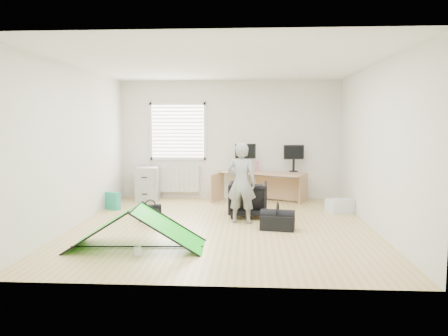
# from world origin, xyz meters

# --- Properties ---
(ground) EXTENTS (5.50, 5.50, 0.00)m
(ground) POSITION_xyz_m (0.00, 0.00, 0.00)
(ground) COLOR tan
(ground) RESTS_ON ground
(back_wall) EXTENTS (5.00, 0.02, 2.70)m
(back_wall) POSITION_xyz_m (0.00, 2.75, 1.35)
(back_wall) COLOR silver
(back_wall) RESTS_ON ground
(window) EXTENTS (1.20, 0.06, 1.20)m
(window) POSITION_xyz_m (-1.20, 2.71, 1.55)
(window) COLOR silver
(window) RESTS_ON back_wall
(radiator) EXTENTS (1.00, 0.12, 0.60)m
(radiator) POSITION_xyz_m (-1.20, 2.67, 0.45)
(radiator) COLOR silver
(radiator) RESTS_ON back_wall
(desk) EXTENTS (2.02, 1.35, 0.66)m
(desk) POSITION_xyz_m (0.69, 2.36, 0.33)
(desk) COLOR tan
(desk) RESTS_ON ground
(filing_cabinet) EXTENTS (0.53, 0.68, 0.76)m
(filing_cabinet) POSITION_xyz_m (-1.83, 2.37, 0.38)
(filing_cabinet) COLOR #A4A6A9
(filing_cabinet) RESTS_ON ground
(monitor_left) EXTENTS (0.48, 0.27, 0.46)m
(monitor_left) POSITION_xyz_m (0.36, 2.38, 0.89)
(monitor_left) COLOR black
(monitor_left) RESTS_ON desk
(monitor_right) EXTENTS (0.47, 0.19, 0.44)m
(monitor_right) POSITION_xyz_m (1.43, 2.46, 0.88)
(monitor_right) COLOR black
(monitor_right) RESTS_ON desk
(keyboard) EXTENTS (0.43, 0.25, 0.02)m
(keyboard) POSITION_xyz_m (0.03, 2.21, 0.67)
(keyboard) COLOR beige
(keyboard) RESTS_ON desk
(thermos) EXTENTS (0.09, 0.09, 0.23)m
(thermos) POSITION_xyz_m (0.62, 2.55, 0.78)
(thermos) COLOR #C26D83
(thermos) RESTS_ON desk
(office_chair) EXTENTS (0.72, 0.74, 0.65)m
(office_chair) POSITION_xyz_m (0.43, 0.79, 0.33)
(office_chair) COLOR black
(office_chair) RESTS_ON ground
(person) EXTENTS (0.57, 0.42, 1.41)m
(person) POSITION_xyz_m (0.31, 0.25, 0.71)
(person) COLOR gray
(person) RESTS_ON ground
(kite) EXTENTS (1.92, 0.92, 0.58)m
(kite) POSITION_xyz_m (-1.13, -1.36, 0.29)
(kite) COLOR #14D71C
(kite) RESTS_ON ground
(storage_crate) EXTENTS (0.55, 0.47, 0.26)m
(storage_crate) POSITION_xyz_m (2.22, 1.23, 0.13)
(storage_crate) COLOR silver
(storage_crate) RESTS_ON ground
(tote_bag) EXTENTS (0.33, 0.24, 0.35)m
(tote_bag) POSITION_xyz_m (-2.30, 1.27, 0.18)
(tote_bag) COLOR #209679
(tote_bag) RESTS_ON ground
(laptop_bag) EXTENTS (0.40, 0.23, 0.29)m
(laptop_bag) POSITION_xyz_m (-1.31, 0.30, 0.15)
(laptop_bag) COLOR black
(laptop_bag) RESTS_ON ground
(white_box) EXTENTS (0.13, 0.13, 0.10)m
(white_box) POSITION_xyz_m (-1.03, -1.69, 0.05)
(white_box) COLOR silver
(white_box) RESTS_ON ground
(duffel_bag) EXTENTS (0.59, 0.37, 0.24)m
(duffel_bag) POSITION_xyz_m (0.91, -0.22, 0.12)
(duffel_bag) COLOR black
(duffel_bag) RESTS_ON ground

